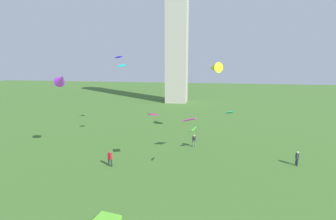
# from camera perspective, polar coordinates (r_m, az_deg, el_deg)

# --- Properties ---
(monument_obelisk) EXTENTS (5.45, 5.45, 45.02)m
(monument_obelisk) POSITION_cam_1_polar(r_m,az_deg,el_deg) (67.57, 2.11, 21.08)
(monument_obelisk) COLOR #A8A399
(monument_obelisk) RESTS_ON ground_plane
(person_0) EXTENTS (0.24, 0.48, 1.55)m
(person_0) POSITION_cam_1_polar(r_m,az_deg,el_deg) (29.59, 27.69, -9.71)
(person_0) COLOR #1E2333
(person_0) RESTS_ON ground_plane
(person_1) EXTENTS (0.48, 0.42, 1.60)m
(person_1) POSITION_cam_1_polar(r_m,az_deg,el_deg) (31.93, 6.07, -6.92)
(person_1) COLOR #51754C
(person_1) RESTS_ON ground_plane
(person_2) EXTENTS (0.49, 0.38, 1.65)m
(person_2) POSITION_cam_1_polar(r_m,az_deg,el_deg) (26.79, -13.27, -10.69)
(person_2) COLOR #1E2333
(person_2) RESTS_ON ground_plane
(kite_flying_0) EXTENTS (1.27, 1.37, 0.32)m
(kite_flying_0) POSITION_cam_1_polar(r_m,az_deg,el_deg) (24.36, -3.60, -1.02)
(kite_flying_0) COLOR #DA0770
(kite_flying_1) EXTENTS (0.75, 0.96, 0.50)m
(kite_flying_1) POSITION_cam_1_polar(r_m,az_deg,el_deg) (22.91, 5.62, -4.50)
(kite_flying_1) COLOR #58DD34
(kite_flying_2) EXTENTS (1.27, 1.08, 0.33)m
(kite_flying_2) POSITION_cam_1_polar(r_m,az_deg,el_deg) (39.49, -11.36, 11.92)
(kite_flying_2) COLOR #160DB4
(kite_flying_3) EXTENTS (0.68, 0.92, 0.48)m
(kite_flying_3) POSITION_cam_1_polar(r_m,az_deg,el_deg) (27.35, 14.04, -0.57)
(kite_flying_3) COLOR #22B78C
(kite_flying_4) EXTENTS (1.73, 1.27, 0.77)m
(kite_flying_4) POSITION_cam_1_polar(r_m,az_deg,el_deg) (28.70, 4.98, -2.23)
(kite_flying_4) COLOR #D832AA
(kite_flying_5) EXTENTS (2.25, 2.15, 1.74)m
(kite_flying_5) POSITION_cam_1_polar(r_m,az_deg,el_deg) (28.71, -23.51, 6.53)
(kite_flying_5) COLOR #B039EE
(kite_flying_6) EXTENTS (0.95, 0.69, 0.32)m
(kite_flying_6) POSITION_cam_1_polar(r_m,az_deg,el_deg) (31.85, -10.61, 10.08)
(kite_flying_6) COLOR #08BCB8
(kite_flying_7) EXTENTS (2.39, 2.55, 1.57)m
(kite_flying_7) POSITION_cam_1_polar(r_m,az_deg,el_deg) (35.21, 10.66, 9.57)
(kite_flying_7) COLOR yellow
(kite_bundle_0) EXTENTS (1.83, 1.47, 0.22)m
(kite_bundle_0) POSITION_cam_1_polar(r_m,az_deg,el_deg) (18.95, -13.95, -23.36)
(kite_bundle_0) COLOR #5BB730
(kite_bundle_0) RESTS_ON ground_plane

